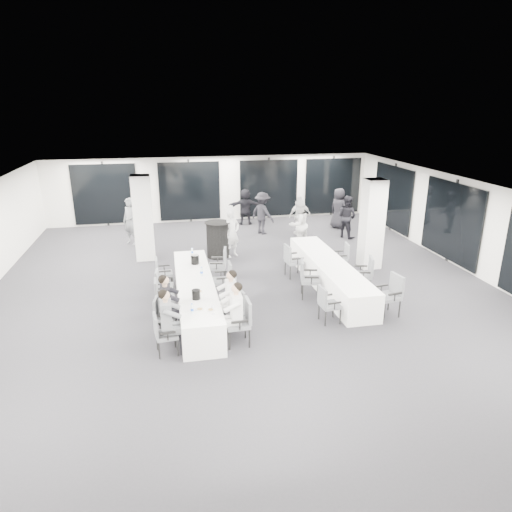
{
  "coord_description": "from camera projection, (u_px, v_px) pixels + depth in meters",
  "views": [
    {
      "loc": [
        -2.04,
        -11.74,
        4.99
      ],
      "look_at": [
        0.28,
        -0.2,
        1.01
      ],
      "focal_mm": 32.0,
      "sensor_mm": 36.0,
      "label": 1
    }
  ],
  "objects": [
    {
      "name": "standing_guest_e",
      "position": [
        339.0,
        206.0,
        18.77
      ],
      "size": [
        0.92,
        1.07,
        1.89
      ],
      "primitive_type": "imported",
      "rotation": [
        0.0,
        0.0,
        2.06
      ],
      "color": "black",
      "rests_on": "floor"
    },
    {
      "name": "chair_side_left_mid",
      "position": [
        307.0,
        277.0,
        12.12
      ],
      "size": [
        0.63,
        0.66,
        1.03
      ],
      "rotation": [
        0.0,
        0.0,
        -1.82
      ],
      "color": "#575A5F",
      "rests_on": "floor"
    },
    {
      "name": "plate_a",
      "position": [
        200.0,
        309.0,
        9.82
      ],
      "size": [
        0.2,
        0.2,
        0.03
      ],
      "color": "white",
      "rests_on": "banquet_table_main"
    },
    {
      "name": "standing_guest_d",
      "position": [
        300.0,
        213.0,
        17.85
      ],
      "size": [
        1.09,
        0.69,
        1.75
      ],
      "primitive_type": "imported",
      "rotation": [
        0.0,
        0.0,
        3.26
      ],
      "color": "silver",
      "rests_on": "floor"
    },
    {
      "name": "plate_b",
      "position": [
        211.0,
        310.0,
        9.79
      ],
      "size": [
        0.19,
        0.19,
        0.03
      ],
      "color": "white",
      "rests_on": "banquet_table_main"
    },
    {
      "name": "water_bottle_a",
      "position": [
        192.0,
        309.0,
        9.62
      ],
      "size": [
        0.07,
        0.07,
        0.21
      ],
      "primitive_type": "cylinder",
      "color": "silver",
      "rests_on": "banquet_table_main"
    },
    {
      "name": "chair_main_right_far",
      "position": [
        220.0,
        263.0,
        13.18
      ],
      "size": [
        0.59,
        0.63,
        1.01
      ],
      "rotation": [
        0.0,
        0.0,
        1.39
      ],
      "color": "#575A5F",
      "rests_on": "floor"
    },
    {
      "name": "plate_c",
      "position": [
        199.0,
        291.0,
        10.73
      ],
      "size": [
        0.18,
        0.18,
        0.03
      ],
      "color": "white",
      "rests_on": "banquet_table_main"
    },
    {
      "name": "standing_guest_c",
      "position": [
        263.0,
        210.0,
        17.96
      ],
      "size": [
        1.23,
        1.35,
        1.88
      ],
      "primitive_type": "imported",
      "rotation": [
        0.0,
        0.0,
        2.22
      ],
      "color": "black",
      "rests_on": "floor"
    },
    {
      "name": "chair_main_left_second",
      "position": [
        162.0,
        314.0,
        10.16
      ],
      "size": [
        0.52,
        0.55,
        0.89
      ],
      "rotation": [
        0.0,
        0.0,
        -1.74
      ],
      "color": "#575A5F",
      "rests_on": "floor"
    },
    {
      "name": "wine_glass",
      "position": [
        213.0,
        307.0,
        9.55
      ],
      "size": [
        0.08,
        0.08,
        0.22
      ],
      "color": "silver",
      "rests_on": "banquet_table_main"
    },
    {
      "name": "chair_side_right_near",
      "position": [
        391.0,
        292.0,
        11.11
      ],
      "size": [
        0.6,
        0.64,
        1.04
      ],
      "rotation": [
        0.0,
        0.0,
        1.73
      ],
      "color": "#575A5F",
      "rests_on": "floor"
    },
    {
      "name": "chair_side_right_mid",
      "position": [
        365.0,
        272.0,
        12.49
      ],
      "size": [
        0.62,
        0.64,
        1.0
      ],
      "rotation": [
        0.0,
        0.0,
        1.31
      ],
      "color": "#575A5F",
      "rests_on": "floor"
    },
    {
      "name": "room",
      "position": [
        267.0,
        229.0,
        13.64
      ],
      "size": [
        14.04,
        16.04,
        2.84
      ],
      "color": "#27272C",
      "rests_on": "ground"
    },
    {
      "name": "chair_main_right_second",
      "position": [
        236.0,
        307.0,
        10.48
      ],
      "size": [
        0.56,
        0.59,
        0.92
      ],
      "rotation": [
        0.0,
        0.0,
        1.8
      ],
      "color": "#575A5F",
      "rests_on": "floor"
    },
    {
      "name": "banquet_table_main",
      "position": [
        196.0,
        295.0,
        11.5
      ],
      "size": [
        0.9,
        5.0,
        0.75
      ],
      "primitive_type": "cube",
      "color": "white",
      "rests_on": "floor"
    },
    {
      "name": "seated_guest_d",
      "position": [
        228.0,
        296.0,
        10.34
      ],
      "size": [
        0.5,
        0.38,
        1.44
      ],
      "rotation": [
        0.0,
        0.0,
        1.57
      ],
      "color": "silver",
      "rests_on": "floor"
    },
    {
      "name": "standing_guest_h",
      "position": [
        347.0,
        214.0,
        17.47
      ],
      "size": [
        0.95,
        1.05,
        1.86
      ],
      "primitive_type": "imported",
      "rotation": [
        0.0,
        0.0,
        2.15
      ],
      "color": "black",
      "rests_on": "floor"
    },
    {
      "name": "water_bottle_c",
      "position": [
        192.0,
        251.0,
        13.34
      ],
      "size": [
        0.06,
        0.06,
        0.19
      ],
      "primitive_type": "cylinder",
      "color": "silver",
      "rests_on": "banquet_table_main"
    },
    {
      "name": "ice_bucket_far",
      "position": [
        195.0,
        259.0,
        12.56
      ],
      "size": [
        0.23,
        0.23,
        0.26
      ],
      "primitive_type": "cylinder",
      "color": "black",
      "rests_on": "banquet_table_main"
    },
    {
      "name": "chair_main_right_near",
      "position": [
        242.0,
        319.0,
        9.75
      ],
      "size": [
        0.53,
        0.59,
        1.02
      ],
      "rotation": [
        0.0,
        0.0,
        1.6
      ],
      "color": "#575A5F",
      "rests_on": "floor"
    },
    {
      "name": "chair_side_left_near",
      "position": [
        327.0,
        302.0,
        10.74
      ],
      "size": [
        0.49,
        0.54,
        0.9
      ],
      "rotation": [
        0.0,
        0.0,
        -1.48
      ],
      "color": "#575A5F",
      "rests_on": "floor"
    },
    {
      "name": "chair_main_right_mid",
      "position": [
        230.0,
        294.0,
        11.25
      ],
      "size": [
        0.52,
        0.55,
        0.87
      ],
      "rotation": [
        0.0,
        0.0,
        1.38
      ],
      "color": "#575A5F",
      "rests_on": "floor"
    },
    {
      "name": "standing_guest_g",
      "position": [
        130.0,
        218.0,
        16.61
      ],
      "size": [
        0.91,
        0.9,
        1.95
      ],
      "primitive_type": "imported",
      "rotation": [
        0.0,
        0.0,
        -0.7
      ],
      "color": "slate",
      "rests_on": "floor"
    },
    {
      "name": "chair_main_right_fourth",
      "position": [
        225.0,
        278.0,
        12.19
      ],
      "size": [
        0.49,
        0.54,
        0.95
      ],
      "rotation": [
        0.0,
        0.0,
        1.55
      ],
      "color": "#575A5F",
      "rests_on": "floor"
    },
    {
      "name": "seated_guest_b",
      "position": [
        169.0,
        301.0,
        10.08
      ],
      "size": [
        0.5,
        0.38,
        1.44
      ],
      "rotation": [
        0.0,
        0.0,
        -1.57
      ],
      "color": "black",
      "rests_on": "floor"
    },
    {
      "name": "standing_guest_f",
      "position": [
        245.0,
        204.0,
        19.36
      ],
      "size": [
        1.67,
        0.8,
        1.75
      ],
      "primitive_type": "imported",
      "rotation": [
        0.0,
        0.0,
        3.02
      ],
      "color": "black",
      "rests_on": "floor"
    },
    {
      "name": "chair_side_right_far",
      "position": [
        342.0,
        256.0,
        14.04
      ],
      "size": [
        0.51,
        0.55,
        0.89
      ],
      "rotation": [
        0.0,
        0.0,
        1.43
      ],
      "color": "#575A5F",
      "rests_on": "floor"
    },
    {
      "name": "chair_main_left_mid",
      "position": [
        162.0,
        295.0,
        11.09
      ],
      "size": [
        0.47,
        0.53,
        0.93
      ],
      "rotation": [
        0.0,
        0.0,
        -1.57
      ],
      "color": "#575A5F",
      "rests_on": "floor"
    },
    {
      "name": "chair_main_left_fourth",
      "position": [
        162.0,
        284.0,
        11.91
      ],
      "size": [
        0.47,
        0.51,
        0.86
      ],
      "rotation": [
        0.0,
        0.0,
        -1.66
      ],
      "color": "#575A5F",
      "rests_on": "floor"
    },
    {
      "name": "standing_guest_b",
      "position": [
        299.0,
        221.0,
        16.13
      ],
      "size": [
        1.12,
        0.99,
        1.99
      ],
      "primitive_type": "imported",
      "rotation": [
        0.0,
        0.0,
        3.67
      ],
      "color": "silver",
      "rests_on": "floor"
    },
    {
      "name": "chair_main_left_far",
      "position": [
        162.0,
        271.0,
        12.74
      ],
      "size": [
        0.47,
        0.52,
        0.89
      ],
      "rotation": [
        0.0,
        0.0,
        -1.53
      ],
      "color": "#575A5F",
      "rests_on": "floor"
    },
    {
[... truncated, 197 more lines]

